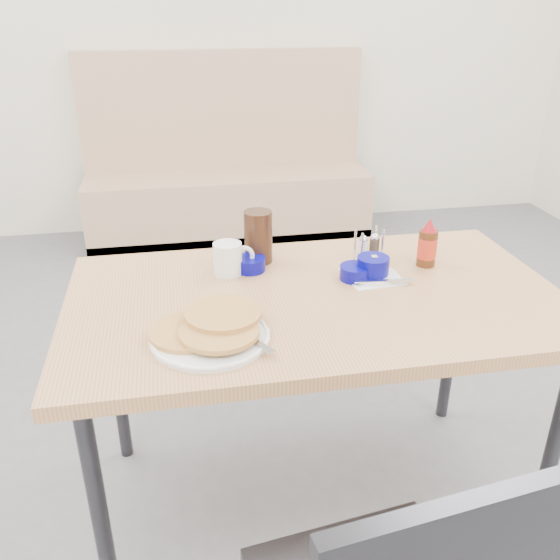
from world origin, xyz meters
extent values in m
plane|color=slate|center=(0.00, 0.00, 0.00)|extent=(6.00, 6.00, 0.00)
cube|color=silver|center=(0.00, 2.97, 1.40)|extent=(5.00, 0.06, 2.80)
cube|color=tan|center=(0.00, 2.72, 0.23)|extent=(1.90, 0.55, 0.45)
cube|color=tan|center=(0.00, 2.94, 0.72)|extent=(1.90, 0.12, 1.00)
cube|color=#2D2D33|center=(0.00, 2.72, 0.04)|extent=(1.90, 0.55, 0.08)
cube|color=tan|center=(0.00, 0.25, 0.74)|extent=(1.40, 0.80, 0.04)
cylinder|color=#2D2D33|center=(-0.62, -0.07, 0.36)|extent=(0.04, 0.04, 0.72)
cylinder|color=#2D2D33|center=(0.62, -0.07, 0.36)|extent=(0.04, 0.04, 0.72)
cylinder|color=#2D2D33|center=(-0.62, 0.57, 0.36)|extent=(0.04, 0.04, 0.72)
cylinder|color=#2D2D33|center=(0.62, 0.57, 0.36)|extent=(0.04, 0.04, 0.72)
cylinder|color=white|center=(-0.32, 0.05, 0.77)|extent=(0.29, 0.29, 0.01)
cylinder|color=tan|center=(-0.37, 0.07, 0.78)|extent=(0.19, 0.19, 0.01)
cylinder|color=tan|center=(-0.30, 0.03, 0.79)|extent=(0.19, 0.19, 0.01)
cylinder|color=tan|center=(-0.28, 0.10, 0.81)|extent=(0.19, 0.19, 0.01)
cube|color=silver|center=(-0.21, 0.00, 0.78)|extent=(0.08, 0.12, 0.01)
cylinder|color=white|center=(-0.23, 0.44, 0.81)|extent=(0.09, 0.09, 0.10)
cylinder|color=black|center=(-0.23, 0.44, 0.85)|extent=(0.07, 0.07, 0.00)
torus|color=white|center=(-0.18, 0.44, 0.81)|extent=(0.07, 0.02, 0.07)
cube|color=white|center=(0.19, 0.33, 0.76)|extent=(0.17, 0.17, 0.00)
cylinder|color=white|center=(0.19, 0.33, 0.77)|extent=(0.15, 0.15, 0.01)
cylinder|color=#060577|center=(0.19, 0.33, 0.80)|extent=(0.10, 0.10, 0.05)
cylinder|color=white|center=(0.19, 0.33, 0.82)|extent=(0.09, 0.09, 0.01)
cube|color=#F4DB60|center=(0.20, 0.34, 0.82)|extent=(0.02, 0.02, 0.01)
cube|color=silver|center=(0.21, 0.27, 0.77)|extent=(0.18, 0.04, 0.00)
cylinder|color=#060577|center=(-0.16, 0.45, 0.78)|extent=(0.09, 0.09, 0.04)
cylinder|color=#060577|center=(0.14, 0.33, 0.78)|extent=(0.09, 0.09, 0.04)
cylinder|color=black|center=(-0.13, 0.51, 0.84)|extent=(0.09, 0.09, 0.17)
cube|color=silver|center=(0.22, 0.44, 0.76)|extent=(0.10, 0.08, 0.00)
cylinder|color=silver|center=(0.18, 0.41, 0.82)|extent=(0.01, 0.01, 0.11)
cylinder|color=silver|center=(0.26, 0.43, 0.82)|extent=(0.01, 0.01, 0.11)
cylinder|color=silver|center=(0.17, 0.45, 0.82)|extent=(0.01, 0.01, 0.11)
cylinder|color=silver|center=(0.25, 0.47, 0.82)|extent=(0.01, 0.01, 0.11)
cylinder|color=silver|center=(0.19, 0.43, 0.80)|extent=(0.03, 0.03, 0.07)
cylinder|color=#3F3326|center=(0.24, 0.45, 0.80)|extent=(0.03, 0.03, 0.07)
cylinder|color=#47230F|center=(0.39, 0.38, 0.82)|extent=(0.06, 0.06, 0.11)
cylinder|color=#D84819|center=(0.39, 0.38, 0.82)|extent=(0.06, 0.06, 0.07)
cone|color=#AC1017|center=(0.39, 0.38, 0.89)|extent=(0.04, 0.04, 0.04)
cube|color=#DB4952|center=(-0.22, 0.13, 0.76)|extent=(0.04, 0.04, 0.00)
camera|label=1|loc=(-0.38, -1.21, 1.52)|focal=38.00mm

